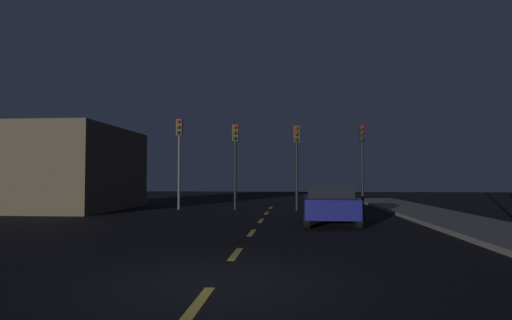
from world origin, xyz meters
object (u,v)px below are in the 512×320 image
(traffic_signal_far_left, at_px, (179,146))
(traffic_signal_far_right, at_px, (362,150))
(traffic_signal_center_right, at_px, (297,151))
(traffic_signal_center_left, at_px, (235,150))
(car_stopped_ahead, at_px, (329,203))

(traffic_signal_far_left, xyz_separation_m, traffic_signal_far_right, (9.84, -0.00, -0.27))
(traffic_signal_center_right, relative_size, traffic_signal_far_right, 1.00)
(traffic_signal_center_right, bearing_deg, traffic_signal_center_left, 180.00)
(traffic_signal_far_right, bearing_deg, traffic_signal_far_left, 179.99)
(traffic_signal_center_left, relative_size, traffic_signal_center_right, 1.02)
(traffic_signal_center_left, distance_m, traffic_signal_far_right, 6.75)
(traffic_signal_far_left, relative_size, traffic_signal_far_right, 1.09)
(traffic_signal_far_left, xyz_separation_m, car_stopped_ahead, (7.57, -6.59, -2.68))
(traffic_signal_far_right, height_order, car_stopped_ahead, traffic_signal_far_right)
(traffic_signal_center_right, height_order, car_stopped_ahead, traffic_signal_center_right)
(traffic_signal_far_left, xyz_separation_m, traffic_signal_center_left, (3.09, -0.00, -0.22))
(traffic_signal_far_right, relative_size, car_stopped_ahead, 1.00)
(traffic_signal_center_right, bearing_deg, traffic_signal_far_right, 0.00)
(traffic_signal_far_left, height_order, traffic_signal_center_right, traffic_signal_far_left)
(traffic_signal_far_left, bearing_deg, car_stopped_ahead, -41.05)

